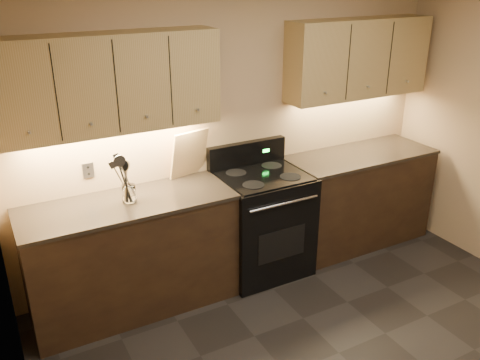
% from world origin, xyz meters
% --- Properties ---
extents(wall_back, '(4.00, 0.04, 2.60)m').
position_xyz_m(wall_back, '(0.00, 2.00, 1.30)').
color(wall_back, tan).
rests_on(wall_back, ground).
extents(wall_left, '(0.04, 4.00, 2.60)m').
position_xyz_m(wall_left, '(-2.00, 0.00, 1.30)').
color(wall_left, tan).
rests_on(wall_left, ground).
extents(counter_left, '(1.62, 0.62, 0.93)m').
position_xyz_m(counter_left, '(-1.10, 1.70, 0.47)').
color(counter_left, black).
rests_on(counter_left, ground).
extents(counter_right, '(1.46, 0.62, 0.93)m').
position_xyz_m(counter_right, '(1.18, 1.70, 0.47)').
color(counter_right, black).
rests_on(counter_right, ground).
extents(stove, '(0.76, 0.68, 1.14)m').
position_xyz_m(stove, '(0.08, 1.68, 0.48)').
color(stove, black).
rests_on(stove, ground).
extents(upper_cab_left, '(1.60, 0.30, 0.70)m').
position_xyz_m(upper_cab_left, '(-1.10, 1.85, 1.80)').
color(upper_cab_left, tan).
rests_on(upper_cab_left, wall_back).
extents(upper_cab_right, '(1.44, 0.30, 0.70)m').
position_xyz_m(upper_cab_right, '(1.18, 1.85, 1.80)').
color(upper_cab_right, tan).
rests_on(upper_cab_right, wall_back).
extents(outlet_plate, '(0.08, 0.01, 0.12)m').
position_xyz_m(outlet_plate, '(-1.30, 1.99, 1.12)').
color(outlet_plate, '#B2B5BA').
rests_on(outlet_plate, wall_back).
extents(utensil_crock, '(0.14, 0.14, 0.13)m').
position_xyz_m(utensil_crock, '(-1.08, 1.70, 0.99)').
color(utensil_crock, white).
rests_on(utensil_crock, counter_left).
extents(cutting_board, '(0.35, 0.19, 0.41)m').
position_xyz_m(cutting_board, '(-0.48, 1.94, 1.13)').
color(cutting_board, tan).
rests_on(cutting_board, counter_left).
extents(wooden_spoon, '(0.11, 0.10, 0.31)m').
position_xyz_m(wooden_spoon, '(-1.11, 1.69, 1.10)').
color(wooden_spoon, tan).
rests_on(wooden_spoon, utensil_crock).
extents(black_spoon, '(0.08, 0.09, 0.32)m').
position_xyz_m(black_spoon, '(-1.09, 1.70, 1.11)').
color(black_spoon, black).
rests_on(black_spoon, utensil_crock).
extents(black_turner, '(0.16, 0.17, 0.39)m').
position_xyz_m(black_turner, '(-1.07, 1.69, 1.14)').
color(black_turner, black).
rests_on(black_turner, utensil_crock).
extents(steel_spatula, '(0.23, 0.11, 0.37)m').
position_xyz_m(steel_spatula, '(-1.06, 1.71, 1.12)').
color(steel_spatula, silver).
rests_on(steel_spatula, utensil_crock).
extents(steel_skimmer, '(0.19, 0.11, 0.38)m').
position_xyz_m(steel_skimmer, '(-1.04, 1.68, 1.13)').
color(steel_skimmer, silver).
rests_on(steel_skimmer, utensil_crock).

